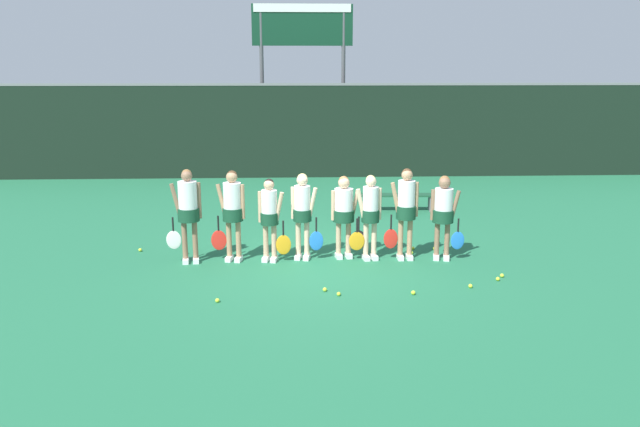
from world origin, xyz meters
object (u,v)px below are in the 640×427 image
tennis_ball_10 (217,300)px  tennis_ball_2 (470,286)px  player_6 (406,206)px  player_4 (344,210)px  tennis_ball_4 (498,279)px  player_1 (232,208)px  tennis_ball_5 (140,250)px  player_5 (370,211)px  tennis_ball_6 (502,276)px  tennis_ball_0 (413,293)px  tennis_ball_9 (413,248)px  tennis_ball_8 (411,253)px  tennis_ball_11 (325,289)px  tennis_ball_1 (434,248)px  player_0 (188,208)px  tennis_ball_3 (339,294)px  scoreboard (302,42)px  player_7 (444,210)px  bench_courtside (398,196)px  player_3 (303,209)px  tennis_ball_7 (186,252)px  player_2 (270,214)px

tennis_ball_10 → tennis_ball_2: bearing=6.5°
player_6 → tennis_ball_2: player_6 is taller
player_4 → tennis_ball_4: player_4 is taller
player_1 → tennis_ball_5: bearing=171.9°
player_5 → tennis_ball_2: player_5 is taller
player_4 → tennis_ball_6: size_ratio=23.09×
player_1 → tennis_ball_5: player_1 is taller
tennis_ball_0 → tennis_ball_9: (0.48, 2.54, -0.00)m
tennis_ball_2 → tennis_ball_8: tennis_ball_8 is taller
tennis_ball_11 → tennis_ball_8: bearing=47.7°
tennis_ball_1 → tennis_ball_11: tennis_ball_11 is taller
player_5 → tennis_ball_4: size_ratio=24.12×
player_1 → player_4: bearing=14.0°
player_0 → tennis_ball_8: size_ratio=25.32×
tennis_ball_3 → tennis_ball_4: 2.90m
tennis_ball_9 → tennis_ball_11: (-1.92, -2.32, 0.00)m
player_5 → tennis_ball_8: 1.31m
scoreboard → tennis_ball_6: 13.25m
player_0 → tennis_ball_9: size_ratio=26.76×
scoreboard → tennis_ball_4: scoreboard is taller
player_0 → tennis_ball_2: player_0 is taller
player_5 → player_7: player_5 is taller
bench_courtside → player_7: bearing=-85.2°
player_0 → player_6: 4.13m
player_3 → tennis_ball_7: player_3 is taller
player_2 → tennis_ball_1: size_ratio=24.61×
player_3 → tennis_ball_11: 2.08m
player_1 → tennis_ball_1: bearing=18.6°
bench_courtside → tennis_ball_10: bearing=-119.9°
tennis_ball_8 → tennis_ball_10: (-3.57, -2.44, -0.00)m
tennis_ball_9 → bench_courtside: bearing=85.9°
tennis_ball_0 → tennis_ball_5: tennis_ball_0 is taller
tennis_ball_4 → player_0: bearing=166.9°
scoreboard → tennis_ball_0: scoreboard is taller
tennis_ball_2 → player_3: bearing=148.0°
tennis_ball_6 → tennis_ball_7: (-5.85, 1.67, -0.00)m
tennis_ball_3 → tennis_ball_11: bearing=135.3°
tennis_ball_5 → tennis_ball_9: size_ratio=1.02×
player_5 → tennis_ball_6: bearing=-36.7°
player_2 → player_6: player_6 is taller
player_3 → player_2: bearing=-159.3°
player_2 → player_7: (3.32, -0.03, 0.05)m
tennis_ball_7 → tennis_ball_10: same height
player_2 → tennis_ball_3: (1.18, -1.93, -0.90)m
player_3 → tennis_ball_11: size_ratio=24.62×
player_4 → player_6: (1.17, -0.15, 0.10)m
player_3 → tennis_ball_3: size_ratio=25.58×
tennis_ball_8 → tennis_ball_10: bearing=-145.7°
tennis_ball_10 → player_3: bearing=57.9°
tennis_ball_8 → player_3: bearing=-174.7°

